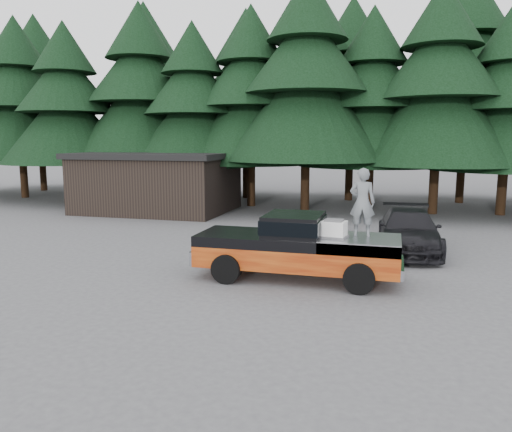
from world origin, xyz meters
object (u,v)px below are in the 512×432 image
(air_compressor, at_px, (334,230))
(man_on_bed, at_px, (362,202))
(utility_building, at_px, (158,182))
(parked_car, at_px, (409,231))
(pickup_truck, at_px, (297,257))

(air_compressor, xyz_separation_m, man_on_bed, (0.73, 0.45, 0.74))
(utility_building, bearing_deg, man_on_bed, -43.57)
(man_on_bed, bearing_deg, air_compressor, 30.39)
(parked_car, height_order, utility_building, utility_building)
(man_on_bed, relative_size, utility_building, 0.23)
(pickup_truck, xyz_separation_m, air_compressor, (1.07, -0.22, 0.89))
(pickup_truck, bearing_deg, man_on_bed, 7.29)
(pickup_truck, distance_m, air_compressor, 1.41)
(air_compressor, xyz_separation_m, parked_car, (2.16, 4.92, -0.79))
(man_on_bed, height_order, parked_car, man_on_bed)
(pickup_truck, bearing_deg, air_compressor, -11.36)
(pickup_truck, distance_m, parked_car, 5.71)
(pickup_truck, distance_m, utility_building, 15.59)
(man_on_bed, distance_m, utility_building, 16.65)
(air_compressor, distance_m, parked_car, 5.44)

